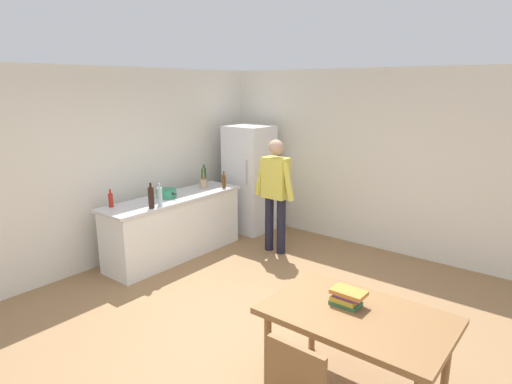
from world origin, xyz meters
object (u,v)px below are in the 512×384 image
utensil_jar (203,183)px  bottle_wine_green (204,177)px  bottle_water_clear (160,196)px  bottle_beer_brown (224,181)px  book_stack (347,297)px  bottle_sauce_red (111,200)px  person (275,189)px  cooking_pot (166,193)px  bottle_wine_dark (151,197)px  refrigerator (249,179)px  dining_table (357,322)px

utensil_jar → bottle_wine_green: (-0.11, 0.13, 0.07)m
bottle_water_clear → bottle_beer_brown: bottle_water_clear is taller
bottle_wine_green → book_stack: size_ratio=1.26×
bottle_sauce_red → book_stack: bottle_sauce_red is taller
person → cooking_pot: size_ratio=4.25×
bottle_water_clear → bottle_wine_dark: (0.01, -0.15, 0.02)m
refrigerator → bottle_beer_brown: 0.75m
book_stack → bottle_wine_green: bearing=152.3°
dining_table → cooking_pot: (-3.44, 1.01, 0.29)m
person → utensil_jar: 1.16m
person → cooking_pot: 1.57m
dining_table → bottle_sauce_red: bearing=176.3°
refrigerator → person: (0.95, -0.55, 0.08)m
bottle_wine_green → bottle_wine_dark: bearing=-74.1°
bottle_water_clear → book_stack: bearing=-11.5°
dining_table → bottle_wine_dark: bearing=170.4°
book_stack → utensil_jar: bearing=153.3°
utensil_jar → refrigerator: bearing=82.1°
cooking_pot → bottle_wine_dark: (0.28, -0.48, 0.09)m
person → bottle_water_clear: size_ratio=5.67×
person → bottle_wine_green: bearing=-166.7°
refrigerator → bottle_water_clear: bearing=-86.5°
book_stack → refrigerator: bearing=140.3°
bottle_wine_dark → book_stack: (3.04, -0.47, -0.23)m
person → bottle_wine_green: (-1.19, -0.28, 0.07)m
dining_table → person: bearing=137.6°
cooking_pot → bottle_wine_green: size_ratio=1.18×
refrigerator → person: 1.10m
bottle_wine_green → bottle_wine_dark: size_ratio=1.00×
refrigerator → bottle_sauce_red: refrigerator is taller
dining_table → bottle_sauce_red: size_ratio=5.83×
person → cooking_pot: bearing=-133.9°
bottle_wine_dark → bottle_sauce_red: (-0.46, -0.30, -0.05)m
cooking_pot → dining_table: bearing=-16.4°
person → bottle_water_clear: (-0.83, -1.46, 0.05)m
bottle_wine_green → bottle_water_clear: bearing=-72.8°
utensil_jar → bottle_beer_brown: bearing=44.7°
refrigerator → utensil_jar: refrigerator is taller
bottle_sauce_red → book_stack: 3.51m
dining_table → bottle_water_clear: (-3.18, 0.69, 0.35)m
person → bottle_wine_green: person is taller
cooking_pot → bottle_beer_brown: bearing=76.0°
person → book_stack: (2.23, -2.08, -0.16)m
dining_table → bottle_wine_green: (-3.54, 1.86, 0.37)m
refrigerator → utensil_jar: 0.98m
cooking_pot → book_stack: size_ratio=1.48×
bottle_beer_brown → book_stack: bottle_beer_brown is taller
bottle_water_clear → bottle_wine_green: size_ratio=0.88×
bottle_wine_green → bottle_beer_brown: size_ratio=1.31×
utensil_jar → bottle_sauce_red: size_ratio=1.33×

